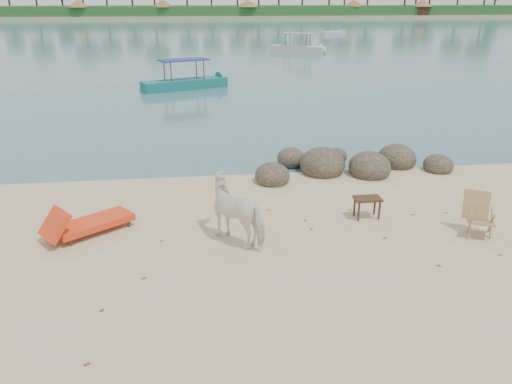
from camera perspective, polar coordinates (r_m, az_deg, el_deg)
water at (r=98.72m, az=-6.38°, el=18.23°), size 400.00×400.00×0.00m
far_shore at (r=178.65m, az=-6.95°, el=19.55°), size 420.00×90.00×1.40m
far_scenery at (r=145.29m, az=-6.83°, el=20.41°), size 420.00×18.00×9.50m
boulders at (r=16.07m, az=10.53°, el=3.03°), size 6.38×2.87×1.05m
cow at (r=11.12m, az=-1.87°, el=-2.16°), size 1.75×1.79×1.46m
side_table at (r=12.70m, az=12.55°, el=-1.89°), size 0.66×0.44×0.53m
lounge_chair at (r=12.23m, az=-18.09°, el=-3.04°), size 2.26×1.94×0.67m
deck_chair at (r=12.47m, az=24.39°, el=-2.66°), size 0.87×0.90×0.98m
boat_near at (r=31.20m, az=-8.26°, el=14.27°), size 5.92×3.49×2.86m
boat_mid at (r=52.84m, az=4.82°, el=17.33°), size 6.04×4.57×3.06m
boat_far at (r=79.34m, az=8.79°, el=17.59°), size 4.81×3.65×0.58m
dead_leaves at (r=11.06m, az=8.21°, el=-6.69°), size 8.25×6.71×0.00m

